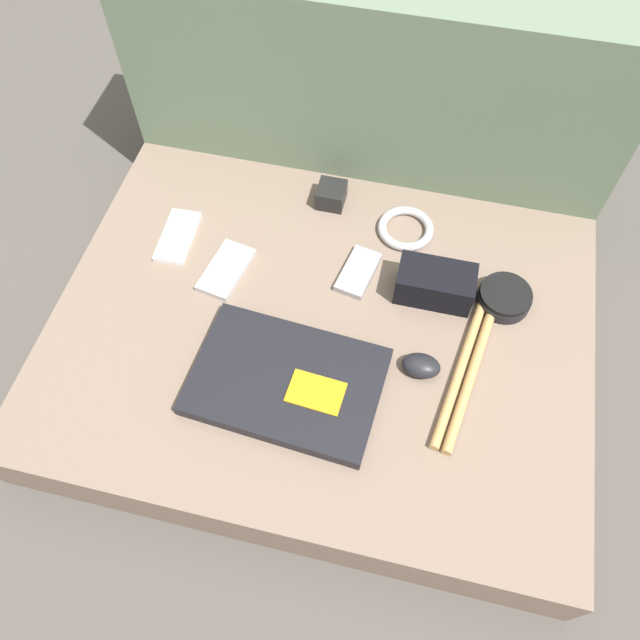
{
  "coord_description": "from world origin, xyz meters",
  "views": [
    {
      "loc": [
        0.13,
        -0.55,
        1.06
      ],
      "look_at": [
        0.0,
        0.0,
        0.14
      ],
      "focal_mm": 35.0,
      "sensor_mm": 36.0,
      "label": 1
    }
  ],
  "objects_px": {
    "speaker_puck": "(504,298)",
    "camera_pouch": "(435,284)",
    "phone_small": "(178,236)",
    "laptop": "(287,381)",
    "charger_brick": "(331,195)",
    "phone_black": "(226,270)",
    "phone_silver": "(358,272)",
    "computer_mouse": "(421,366)"
  },
  "relations": [
    {
      "from": "computer_mouse",
      "to": "phone_black",
      "type": "height_order",
      "value": "computer_mouse"
    },
    {
      "from": "speaker_puck",
      "to": "charger_brick",
      "type": "xyz_separation_m",
      "value": [
        -0.36,
        0.17,
        0.0
      ]
    },
    {
      "from": "speaker_puck",
      "to": "phone_silver",
      "type": "bearing_deg",
      "value": 179.71
    },
    {
      "from": "phone_silver",
      "to": "speaker_puck",
      "type": "bearing_deg",
      "value": 10.89
    },
    {
      "from": "speaker_puck",
      "to": "charger_brick",
      "type": "relative_size",
      "value": 1.68
    },
    {
      "from": "phone_black",
      "to": "charger_brick",
      "type": "distance_m",
      "value": 0.26
    },
    {
      "from": "computer_mouse",
      "to": "phone_small",
      "type": "height_order",
      "value": "computer_mouse"
    },
    {
      "from": "computer_mouse",
      "to": "phone_black",
      "type": "bearing_deg",
      "value": 163.18
    },
    {
      "from": "laptop",
      "to": "charger_brick",
      "type": "relative_size",
      "value": 5.63
    },
    {
      "from": "laptop",
      "to": "phone_silver",
      "type": "relative_size",
      "value": 2.81
    },
    {
      "from": "computer_mouse",
      "to": "speaker_puck",
      "type": "bearing_deg",
      "value": 54.47
    },
    {
      "from": "laptop",
      "to": "charger_brick",
      "type": "distance_m",
      "value": 0.41
    },
    {
      "from": "phone_small",
      "to": "camera_pouch",
      "type": "height_order",
      "value": "camera_pouch"
    },
    {
      "from": "speaker_puck",
      "to": "camera_pouch",
      "type": "height_order",
      "value": "camera_pouch"
    },
    {
      "from": "laptop",
      "to": "speaker_puck",
      "type": "height_order",
      "value": "speaker_puck"
    },
    {
      "from": "phone_black",
      "to": "phone_small",
      "type": "distance_m",
      "value": 0.13
    },
    {
      "from": "phone_silver",
      "to": "phone_small",
      "type": "bearing_deg",
      "value": -169.53
    },
    {
      "from": "charger_brick",
      "to": "phone_silver",
      "type": "bearing_deg",
      "value": -61.62
    },
    {
      "from": "phone_black",
      "to": "camera_pouch",
      "type": "height_order",
      "value": "camera_pouch"
    },
    {
      "from": "camera_pouch",
      "to": "phone_small",
      "type": "bearing_deg",
      "value": 178.07
    },
    {
      "from": "phone_black",
      "to": "charger_brick",
      "type": "height_order",
      "value": "charger_brick"
    },
    {
      "from": "speaker_puck",
      "to": "phone_small",
      "type": "distance_m",
      "value": 0.62
    },
    {
      "from": "computer_mouse",
      "to": "charger_brick",
      "type": "distance_m",
      "value": 0.41
    },
    {
      "from": "computer_mouse",
      "to": "charger_brick",
      "type": "bearing_deg",
      "value": 125.23
    },
    {
      "from": "laptop",
      "to": "phone_black",
      "type": "distance_m",
      "value": 0.26
    },
    {
      "from": "phone_silver",
      "to": "camera_pouch",
      "type": "bearing_deg",
      "value": 6.21
    },
    {
      "from": "phone_silver",
      "to": "charger_brick",
      "type": "distance_m",
      "value": 0.19
    },
    {
      "from": "phone_silver",
      "to": "camera_pouch",
      "type": "height_order",
      "value": "camera_pouch"
    },
    {
      "from": "phone_small",
      "to": "camera_pouch",
      "type": "relative_size",
      "value": 0.94
    },
    {
      "from": "laptop",
      "to": "speaker_puck",
      "type": "xyz_separation_m",
      "value": [
        0.34,
        0.25,
        0.0
      ]
    },
    {
      "from": "phone_silver",
      "to": "phone_black",
      "type": "distance_m",
      "value": 0.25
    },
    {
      "from": "speaker_puck",
      "to": "phone_black",
      "type": "distance_m",
      "value": 0.51
    },
    {
      "from": "phone_small",
      "to": "phone_black",
      "type": "bearing_deg",
      "value": -28.16
    },
    {
      "from": "phone_black",
      "to": "charger_brick",
      "type": "bearing_deg",
      "value": 65.0
    },
    {
      "from": "laptop",
      "to": "phone_silver",
      "type": "distance_m",
      "value": 0.26
    },
    {
      "from": "phone_silver",
      "to": "phone_small",
      "type": "distance_m",
      "value": 0.36
    },
    {
      "from": "laptop",
      "to": "camera_pouch",
      "type": "height_order",
      "value": "camera_pouch"
    },
    {
      "from": "laptop",
      "to": "computer_mouse",
      "type": "height_order",
      "value": "computer_mouse"
    },
    {
      "from": "charger_brick",
      "to": "phone_black",
      "type": "bearing_deg",
      "value": -125.45
    },
    {
      "from": "phone_small",
      "to": "laptop",
      "type": "bearing_deg",
      "value": -44.43
    },
    {
      "from": "laptop",
      "to": "phone_silver",
      "type": "bearing_deg",
      "value": 78.57
    },
    {
      "from": "camera_pouch",
      "to": "phone_black",
      "type": "bearing_deg",
      "value": -174.3
    }
  ]
}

